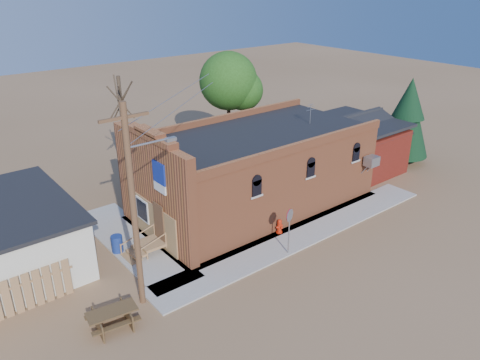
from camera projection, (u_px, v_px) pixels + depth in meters
ground at (295, 251)px, 24.45m from camera, size 120.00×120.00×0.00m
sidewalk_south at (303, 234)px, 25.94m from camera, size 19.00×2.20×0.08m
sidewalk_west at (132, 243)px, 25.12m from camera, size 2.60×10.00×0.08m
brick_bar at (252, 171)px, 28.39m from camera, size 16.40×7.97×6.30m
red_shed at (355, 139)px, 34.06m from camera, size 5.40×6.40×4.30m
wood_fence at (12, 297)px, 19.49m from camera, size 5.20×0.10×1.80m
utility_pole at (134, 205)px, 18.74m from camera, size 3.12×0.26×9.00m
tree_bare_near at (121, 100)px, 29.65m from camera, size 2.80×2.80×7.65m
tree_leafy at (228, 81)px, 35.17m from camera, size 4.40×4.40×8.15m
evergreen_tree at (408, 115)px, 34.70m from camera, size 3.60×3.60×6.50m
fire_hydrant at (279, 226)px, 25.86m from camera, size 0.49×0.48×0.83m
stop_sign at (290, 219)px, 23.35m from camera, size 0.66×0.31×2.53m
trash_barrel at (117, 244)px, 24.08m from camera, size 0.75×0.75×0.90m
picnic_table at (112, 316)px, 18.93m from camera, size 2.15×1.72×0.82m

